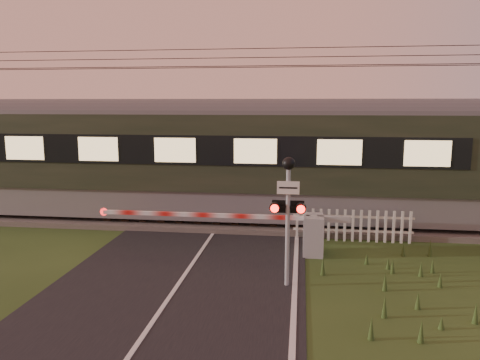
# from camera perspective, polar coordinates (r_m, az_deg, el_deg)

# --- Properties ---
(ground) EXTENTS (160.00, 160.00, 0.00)m
(ground) POSITION_cam_1_polar(r_m,az_deg,el_deg) (11.09, -8.12, -13.39)
(ground) COLOR #273D17
(ground) RESTS_ON ground
(road) EXTENTS (6.00, 140.00, 0.03)m
(road) POSITION_cam_1_polar(r_m,az_deg,el_deg) (10.88, -8.37, -13.82)
(road) COLOR black
(road) RESTS_ON ground
(track_bed) EXTENTS (140.00, 3.40, 0.39)m
(track_bed) POSITION_cam_1_polar(r_m,az_deg,el_deg) (17.11, -2.27, -4.86)
(track_bed) COLOR #47423D
(track_bed) RESTS_ON ground
(overhead_wires) EXTENTS (120.00, 0.62, 0.62)m
(overhead_wires) POSITION_cam_1_polar(r_m,az_deg,el_deg) (16.64, -2.40, 14.39)
(overhead_wires) COLOR black
(overhead_wires) RESTS_ON ground
(boom_gate) EXTENTS (7.37, 0.87, 1.16)m
(boom_gate) POSITION_cam_1_polar(r_m,az_deg,el_deg) (13.53, 7.35, -6.29)
(boom_gate) COLOR gray
(boom_gate) RESTS_ON ground
(crossing_signal) EXTENTS (0.78, 0.34, 3.07)m
(crossing_signal) POSITION_cam_1_polar(r_m,az_deg,el_deg) (10.79, 5.88, -2.26)
(crossing_signal) COLOR gray
(crossing_signal) RESTS_ON ground
(picket_fence) EXTENTS (3.69, 0.08, 1.01)m
(picket_fence) POSITION_cam_1_polar(r_m,az_deg,el_deg) (15.01, 13.59, -5.41)
(picket_fence) COLOR silver
(picket_fence) RESTS_ON ground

